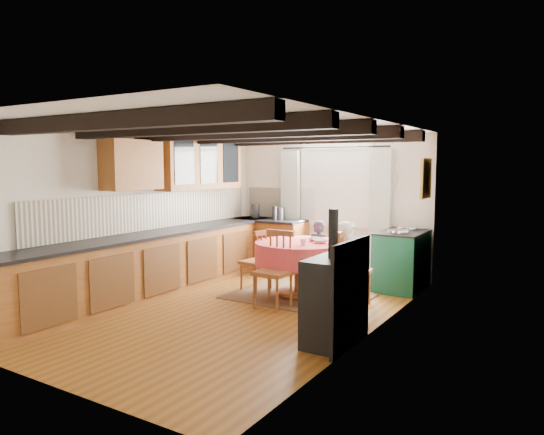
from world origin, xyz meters
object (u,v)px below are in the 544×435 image
Objects in this scene: chair_near at (273,270)px; aga_range at (402,260)px; dining_table at (300,269)px; child_right at (346,262)px; chair_left at (256,260)px; chair_right at (355,269)px; cast_iron_stove at (333,277)px; child_far at (319,253)px; cup at (303,242)px.

aga_range is (1.14, 1.91, -0.06)m from chair_near.
dining_table is 0.70m from child_right.
chair_near reaches higher than aga_range.
chair_left is at bearing -147.05° from aga_range.
aga_range is at bearing -20.62° from chair_right.
cast_iron_stove is 1.74m from child_right.
chair_right is at bearing -101.07° from aga_range.
child_far is at bearing -156.54° from aga_range.
cast_iron_stove reaches higher than aga_range.
cast_iron_stove is (0.36, -1.47, 0.21)m from chair_right.
chair_right is (0.89, 0.64, -0.00)m from chair_near.
chair_near is 0.99× the size of child_far.
child_far is 11.41× the size of cup.
chair_left is at bearing 138.80° from chair_near.
child_right is (-0.20, 0.17, 0.05)m from chair_right.
cup is (-0.71, -0.13, 0.33)m from chair_right.
chair_left is 10.22× the size of cup.
dining_table is at bearing 74.13° from chair_right.
dining_table is 1.28× the size of chair_near.
chair_left is 0.94× the size of aga_range.
cast_iron_stove reaches higher than dining_table.
child_right is (-0.45, -1.11, 0.11)m from aga_range.
chair_right reaches higher than chair_left.
dining_table is at bearing 100.45° from child_right.
chair_near reaches higher than dining_table.
chair_left is 0.91× the size of chair_right.
chair_left reaches higher than aga_range.
child_right is at bearing 51.62° from chair_near.
chair_right is 1.53m from cast_iron_stove.
aga_range reaches higher than dining_table.
chair_near is 1.01× the size of chair_right.
child_right reaches higher than cup.
cast_iron_stove is 1.38× the size of child_far.
cast_iron_stove is at bearing -51.75° from dining_table.
chair_left is 0.83× the size of child_right.
cast_iron_stove reaches higher than chair_right.
chair_right is 0.98× the size of child_far.
aga_range is at bearing 55.49° from cup.
child_far reaches higher than cup.
dining_table is 0.89m from chair_right.
chair_near is 0.63m from cup.
aga_range is 0.95× the size of child_far.
child_far is at bearing 40.49° from chair_right.
cast_iron_stove is at bearing -31.30° from chair_near.
dining_table is 0.75m from chair_left.
dining_table is 1.26× the size of child_far.
chair_right reaches higher than cup.
cup is at bearing 72.94° from chair_near.
chair_near is 1.40m from child_far.
chair_near is at bearing -109.51° from cup.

